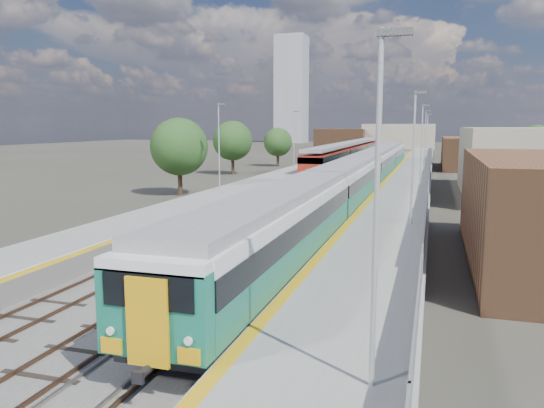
% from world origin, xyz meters
% --- Properties ---
extents(ground, '(320.00, 320.00, 0.00)m').
position_xyz_m(ground, '(0.00, 50.00, 0.00)').
color(ground, '#47443A').
rests_on(ground, ground).
extents(ballast_bed, '(10.50, 155.00, 0.06)m').
position_xyz_m(ballast_bed, '(-2.25, 52.50, 0.03)').
color(ballast_bed, '#565451').
rests_on(ballast_bed, ground).
extents(tracks, '(8.96, 160.00, 0.17)m').
position_xyz_m(tracks, '(-1.65, 54.18, 0.11)').
color(tracks, '#4C3323').
rests_on(tracks, ground).
extents(platform_right, '(4.70, 155.00, 8.52)m').
position_xyz_m(platform_right, '(5.28, 52.49, 0.54)').
color(platform_right, slate).
rests_on(platform_right, ground).
extents(platform_left, '(4.30, 155.00, 8.52)m').
position_xyz_m(platform_left, '(-9.05, 52.49, 0.52)').
color(platform_left, slate).
rests_on(platform_left, ground).
extents(buildings, '(72.00, 185.50, 40.00)m').
position_xyz_m(buildings, '(-18.12, 138.60, 10.70)').
color(buildings, brown).
rests_on(buildings, ground).
extents(green_train, '(2.94, 81.83, 3.24)m').
position_xyz_m(green_train, '(1.50, 42.40, 2.28)').
color(green_train, black).
rests_on(green_train, ground).
extents(red_train, '(3.00, 60.81, 3.79)m').
position_xyz_m(red_train, '(-5.50, 79.54, 2.24)').
color(red_train, black).
rests_on(red_train, ground).
extents(tree_a, '(5.41, 5.41, 7.33)m').
position_xyz_m(tree_a, '(-15.23, 36.38, 4.62)').
color(tree_a, '#382619').
rests_on(tree_a, ground).
extents(tree_b, '(5.34, 5.34, 7.24)m').
position_xyz_m(tree_b, '(-18.29, 58.21, 4.56)').
color(tree_b, '#382619').
rests_on(tree_b, ground).
extents(tree_c, '(4.60, 4.60, 6.23)m').
position_xyz_m(tree_c, '(-16.42, 73.60, 3.92)').
color(tree_c, '#382619').
rests_on(tree_c, ground).
extents(tree_d, '(4.94, 4.94, 6.69)m').
position_xyz_m(tree_d, '(19.72, 62.79, 4.21)').
color(tree_d, '#382619').
rests_on(tree_d, ground).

